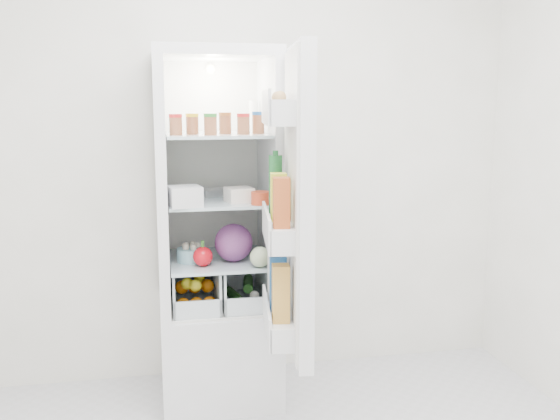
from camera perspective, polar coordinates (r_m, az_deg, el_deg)
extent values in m
cube|color=silver|center=(3.47, -3.06, 5.86)|extent=(3.00, 0.02, 2.60)
cube|color=white|center=(3.41, -5.59, -12.46)|extent=(0.60, 0.60, 0.50)
cube|color=white|center=(3.16, -6.06, 14.05)|extent=(0.60, 0.60, 0.05)
cube|color=white|center=(3.45, -6.29, 2.87)|extent=(0.60, 0.05, 1.25)
cube|color=white|center=(3.17, -10.81, 2.13)|extent=(0.05, 0.60, 1.25)
cube|color=white|center=(3.22, -0.97, 2.43)|extent=(0.05, 0.60, 1.25)
cube|color=white|center=(3.42, -6.25, 2.81)|extent=(0.50, 0.01, 1.25)
sphere|color=white|center=(3.37, -6.38, 12.67)|extent=(0.05, 0.05, 0.05)
cube|color=silver|center=(3.23, -5.69, -4.56)|extent=(0.49, 0.53, 0.01)
cube|color=silver|center=(3.17, -5.78, 0.88)|extent=(0.49, 0.53, 0.02)
cube|color=silver|center=(3.13, -5.89, 6.86)|extent=(0.49, 0.53, 0.02)
cylinder|color=#B21919|center=(2.98, -9.52, 7.59)|extent=(0.06, 0.06, 0.08)
cylinder|color=gold|center=(3.04, -8.03, 7.66)|extent=(0.06, 0.06, 0.08)
cylinder|color=#267226|center=(2.96, -6.37, 7.65)|extent=(0.06, 0.06, 0.08)
cylinder|color=brown|center=(3.07, -5.04, 7.74)|extent=(0.06, 0.06, 0.08)
cylinder|color=#B21919|center=(3.01, -3.36, 7.72)|extent=(0.06, 0.06, 0.08)
cylinder|color=#194C8C|center=(3.07, -2.00, 7.78)|extent=(0.06, 0.06, 0.08)
cylinder|color=white|center=(3.30, -2.43, 8.57)|extent=(0.06, 0.06, 0.16)
cube|color=silver|center=(2.95, -8.72, 1.25)|extent=(0.17, 0.17, 0.09)
cube|color=white|center=(3.06, -3.75, 1.41)|extent=(0.14, 0.14, 0.07)
cylinder|color=#BB391C|center=(2.97, -1.77, 1.10)|extent=(0.10, 0.10, 0.06)
cube|color=silver|center=(3.27, -6.01, 1.63)|extent=(0.17, 0.15, 0.04)
sphere|color=#4A1C54|center=(3.15, -4.26, -2.99)|extent=(0.19, 0.19, 0.19)
sphere|color=red|center=(3.08, -7.07, -4.24)|extent=(0.10, 0.10, 0.10)
cylinder|color=#99D6E5|center=(3.18, -8.11, -4.08)|extent=(0.17, 0.17, 0.07)
sphere|color=#B1C392|center=(3.04, -1.83, -4.32)|extent=(0.10, 0.10, 0.10)
sphere|color=orange|center=(3.16, -8.84, -8.57)|extent=(0.07, 0.07, 0.07)
sphere|color=orange|center=(3.16, -7.65, -8.52)|extent=(0.07, 0.07, 0.07)
sphere|color=orange|center=(3.16, -6.46, -8.47)|extent=(0.07, 0.07, 0.07)
sphere|color=orange|center=(3.25, -8.96, -6.99)|extent=(0.07, 0.07, 0.07)
sphere|color=orange|center=(3.26, -7.81, -6.94)|extent=(0.07, 0.07, 0.07)
sphere|color=orange|center=(3.26, -6.66, -6.90)|extent=(0.07, 0.07, 0.07)
sphere|color=yellow|center=(3.19, -8.48, -6.68)|extent=(0.06, 0.06, 0.06)
sphere|color=yellow|center=(3.30, -7.35, -6.09)|extent=(0.06, 0.06, 0.06)
sphere|color=yellow|center=(3.15, -7.71, -6.85)|extent=(0.06, 0.06, 0.06)
cylinder|color=#1D4D19|center=(3.29, -4.19, -7.87)|extent=(0.09, 0.21, 0.05)
cylinder|color=#1D4D19|center=(3.34, -2.93, -6.72)|extent=(0.08, 0.21, 0.05)
sphere|color=white|center=(3.18, -3.19, -8.48)|extent=(0.05, 0.05, 0.05)
sphere|color=white|center=(3.20, -2.36, -7.81)|extent=(0.05, 0.05, 0.05)
cube|color=white|center=(2.64, 1.78, 0.78)|extent=(0.13, 0.60, 1.30)
cube|color=white|center=(2.63, 1.02, 0.77)|extent=(0.08, 0.56, 1.26)
cube|color=silver|center=(2.60, -0.06, 8.95)|extent=(0.17, 0.51, 0.10)
cube|color=silver|center=(2.65, -0.06, -1.91)|extent=(0.17, 0.51, 0.10)
cube|color=silver|center=(2.76, -0.06, -10.06)|extent=(0.17, 0.51, 0.10)
sphere|color=#9E7847|center=(2.48, 0.02, 10.29)|extent=(0.05, 0.05, 0.05)
sphere|color=#9E7847|center=(2.56, -0.12, 10.28)|extent=(0.05, 0.05, 0.05)
sphere|color=#9E7847|center=(2.64, -0.25, 10.27)|extent=(0.05, 0.05, 0.05)
cylinder|color=#1B5F2B|center=(2.77, -0.41, 2.37)|extent=(0.06, 0.06, 0.26)
cube|color=#FAFF38|center=(2.60, -0.13, 1.19)|extent=(0.07, 0.07, 0.20)
cube|color=#BF5021|center=(2.45, 0.13, 0.67)|extent=(0.07, 0.07, 0.20)
cube|color=white|center=(2.85, -0.40, -5.82)|extent=(0.08, 0.08, 0.24)
cube|color=#2466B6|center=(2.71, -0.18, -6.68)|extent=(0.08, 0.08, 0.24)
cube|color=gold|center=(2.57, 0.07, -7.63)|extent=(0.08, 0.08, 0.24)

